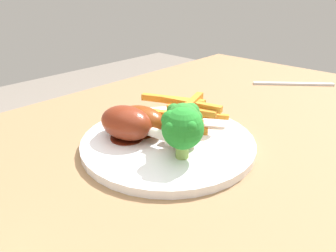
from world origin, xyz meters
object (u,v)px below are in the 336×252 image
object	(u,v)px
chicken_drumstick_near	(128,124)
fork	(293,84)
chicken_drumstick_far	(129,124)
carrot_fries_pile	(181,114)
dinner_plate	(168,142)
broccoli_floret_front	(184,119)
dining_table	(184,208)
broccoli_floret_middle	(183,128)
chicken_drumstick_extra	(144,121)

from	to	relation	value
chicken_drumstick_near	fork	world-z (taller)	chicken_drumstick_near
chicken_drumstick_near	chicken_drumstick_far	bearing A→B (deg)	41.76
carrot_fries_pile	chicken_drumstick_far	distance (m)	0.09
dinner_plate	carrot_fries_pile	xyz separation A→B (m)	(0.05, 0.01, 0.03)
carrot_fries_pile	fork	distance (m)	0.39
broccoli_floret_front	chicken_drumstick_near	xyz separation A→B (m)	(-0.04, 0.08, -0.02)
chicken_drumstick_near	fork	size ratio (longest dim) A/B	0.69
fork	carrot_fries_pile	bearing A→B (deg)	46.17
dining_table	broccoli_floret_front	xyz separation A→B (m)	(-0.01, -0.00, 0.16)
broccoli_floret_middle	chicken_drumstick_far	bearing A→B (deg)	93.93
dining_table	chicken_drumstick_far	bearing A→B (deg)	119.03
broccoli_floret_front	carrot_fries_pile	xyz separation A→B (m)	(0.05, 0.05, -0.02)
dinner_plate	broccoli_floret_front	size ratio (longest dim) A/B	3.88
broccoli_floret_front	fork	bearing A→B (deg)	2.20
broccoli_floret_front	chicken_drumstick_near	bearing A→B (deg)	115.48
broccoli_floret_front	chicken_drumstick_near	size ratio (longest dim) A/B	0.51
broccoli_floret_front	dining_table	bearing A→B (deg)	20.94
dinner_plate	chicken_drumstick_extra	bearing A→B (deg)	110.65
dining_table	chicken_drumstick_near	size ratio (longest dim) A/B	9.13
dining_table	chicken_drumstick_extra	bearing A→B (deg)	108.75
chicken_drumstick_far	fork	world-z (taller)	chicken_drumstick_far
dinner_plate	broccoli_floret_middle	world-z (taller)	broccoli_floret_middle
broccoli_floret_middle	carrot_fries_pile	world-z (taller)	broccoli_floret_middle
broccoli_floret_middle	chicken_drumstick_near	distance (m)	0.10
dinner_plate	fork	size ratio (longest dim) A/B	1.36
fork	broccoli_floret_middle	bearing A→B (deg)	55.00
broccoli_floret_middle	carrot_fries_pile	xyz separation A→B (m)	(0.07, 0.06, -0.02)
carrot_fries_pile	chicken_drumstick_far	world-z (taller)	carrot_fries_pile
dining_table	carrot_fries_pile	world-z (taller)	carrot_fries_pile
chicken_drumstick_far	chicken_drumstick_near	bearing A→B (deg)	-138.24
chicken_drumstick_extra	fork	size ratio (longest dim) A/B	0.73
fork	dining_table	bearing A→B (deg)	52.38
chicken_drumstick_far	fork	size ratio (longest dim) A/B	0.69
broccoli_floret_middle	chicken_drumstick_extra	xyz separation A→B (m)	(0.01, 0.09, -0.02)
broccoli_floret_middle	broccoli_floret_front	bearing A→B (deg)	36.59
carrot_fries_pile	chicken_drumstick_far	size ratio (longest dim) A/B	1.05
dinner_plate	chicken_drumstick_far	distance (m)	0.06
dinner_plate	broccoli_floret_middle	bearing A→B (deg)	-118.42
broccoli_floret_middle	dinner_plate	bearing A→B (deg)	61.58
broccoli_floret_front	chicken_drumstick_far	world-z (taller)	broccoli_floret_front
carrot_fries_pile	chicken_drumstick_near	size ratio (longest dim) A/B	1.05
carrot_fries_pile	chicken_drumstick_extra	size ratio (longest dim) A/B	0.99
dinner_plate	broccoli_floret_middle	size ratio (longest dim) A/B	3.69
broccoli_floret_front	chicken_drumstick_extra	world-z (taller)	broccoli_floret_front
chicken_drumstick_far	chicken_drumstick_extra	size ratio (longest dim) A/B	0.94
dining_table	fork	bearing A→B (deg)	1.60
dining_table	broccoli_floret_middle	bearing A→B (deg)	-148.49
dining_table	chicken_drumstick_far	size ratio (longest dim) A/B	9.14
dining_table	chicken_drumstick_extra	world-z (taller)	chicken_drumstick_extra
broccoli_floret_front	dinner_plate	bearing A→B (deg)	82.41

